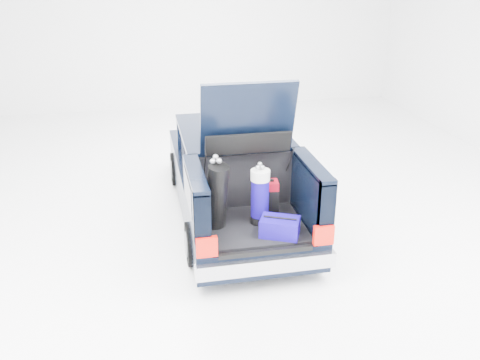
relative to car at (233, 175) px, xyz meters
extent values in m
plane|color=white|center=(0.00, -0.11, -0.67)|extent=(14.00, 14.00, 0.00)
cube|color=black|center=(0.00, 0.54, -0.17)|extent=(1.75, 3.00, 0.70)
cube|color=black|center=(0.00, 2.11, -0.27)|extent=(1.70, 0.30, 0.50)
cube|color=#A3A3AA|center=(0.00, 2.25, -0.34)|extent=(1.72, 0.10, 0.22)
cube|color=black|center=(0.00, 0.04, 0.45)|extent=(1.55, 1.95, 0.54)
cube|color=black|center=(0.00, 0.04, 0.74)|extent=(1.62, 2.05, 0.06)
cube|color=black|center=(0.00, -1.61, -0.32)|extent=(1.75, 1.30, 0.40)
cube|color=black|center=(0.00, -1.59, -0.10)|extent=(1.32, 1.18, 0.05)
cube|color=black|center=(-0.78, -1.61, 0.30)|extent=(0.20, 1.30, 0.85)
cube|color=black|center=(0.78, -1.61, 0.30)|extent=(0.20, 1.30, 0.85)
cube|color=black|center=(-0.78, -1.61, 0.74)|extent=(0.20, 1.30, 0.06)
cube|color=black|center=(0.78, -1.61, 0.74)|extent=(0.20, 1.30, 0.06)
cube|color=black|center=(0.00, -0.99, 0.30)|extent=(1.36, 0.08, 0.84)
cube|color=#A3A3AA|center=(0.00, -2.29, -0.29)|extent=(1.80, 0.12, 0.20)
cube|color=#AD1007|center=(-0.74, -2.26, 0.05)|extent=(0.26, 0.07, 0.26)
cube|color=#AD1007|center=(0.74, -2.26, 0.05)|extent=(0.26, 0.07, 0.26)
cube|color=black|center=(0.00, -2.25, -0.12)|extent=(1.20, 0.06, 0.06)
cube|color=black|center=(0.00, -1.16, 1.29)|extent=(1.28, 0.33, 1.03)
cube|color=black|center=(0.00, -1.12, 1.43)|extent=(0.95, 0.17, 0.54)
cylinder|color=black|center=(-0.82, 1.34, -0.36)|extent=(0.20, 0.62, 0.62)
cylinder|color=slate|center=(-0.82, 1.34, -0.36)|extent=(0.23, 0.36, 0.36)
cylinder|color=black|center=(0.82, 1.34, -0.36)|extent=(0.20, 0.62, 0.62)
cylinder|color=slate|center=(0.82, 1.34, -0.36)|extent=(0.23, 0.36, 0.36)
cylinder|color=black|center=(-0.82, -1.46, -0.36)|extent=(0.20, 0.62, 0.62)
cylinder|color=slate|center=(-0.82, -1.46, -0.36)|extent=(0.23, 0.36, 0.36)
cylinder|color=black|center=(0.82, -1.46, -0.36)|extent=(0.20, 0.62, 0.62)
cylinder|color=slate|center=(0.82, -1.46, -0.36)|extent=(0.23, 0.36, 0.36)
cube|color=maroon|center=(0.21, -1.38, 0.19)|extent=(0.36, 0.25, 0.52)
cube|color=black|center=(0.21, -1.38, 0.47)|extent=(0.21, 0.07, 0.03)
cube|color=black|center=(0.21, -1.48, 0.14)|extent=(0.34, 0.06, 0.40)
cylinder|color=black|center=(-0.50, -1.57, 0.38)|extent=(0.42, 0.48, 0.93)
cube|color=white|center=(-0.50, -1.45, 0.41)|extent=(0.11, 0.06, 0.32)
sphere|color=#99999E|center=(-0.54, -1.55, 0.87)|extent=(0.07, 0.07, 0.07)
sphere|color=#99999E|center=(-0.47, -1.60, 0.89)|extent=(0.07, 0.07, 0.07)
cylinder|color=black|center=(0.08, -1.55, -0.02)|extent=(0.34, 0.34, 0.10)
cylinder|color=#110572|center=(0.08, -1.55, 0.29)|extent=(0.32, 0.32, 0.55)
cylinder|color=white|center=(0.08, -1.55, 0.62)|extent=(0.34, 0.34, 0.14)
sphere|color=#99999E|center=(0.11, -1.53, 0.72)|extent=(0.06, 0.06, 0.06)
sphere|color=#99999E|center=(0.08, -1.51, 0.76)|extent=(0.06, 0.06, 0.06)
cube|color=#110572|center=(0.26, -1.95, 0.05)|extent=(0.58, 0.50, 0.24)
cylinder|color=black|center=(0.26, -1.95, 0.17)|extent=(0.40, 0.20, 0.03)
camera|label=1|loc=(-1.38, -7.52, 3.20)|focal=38.00mm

